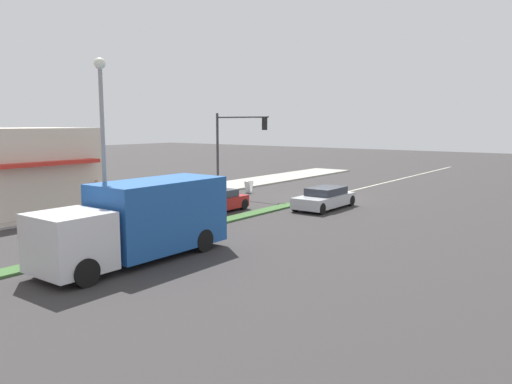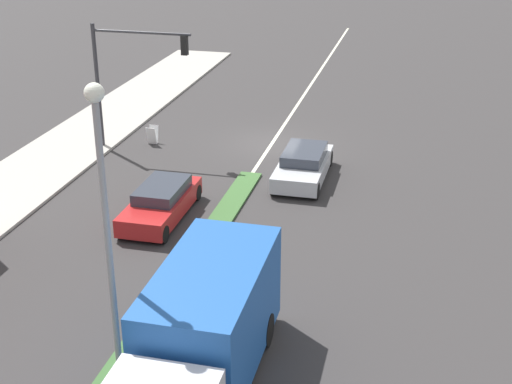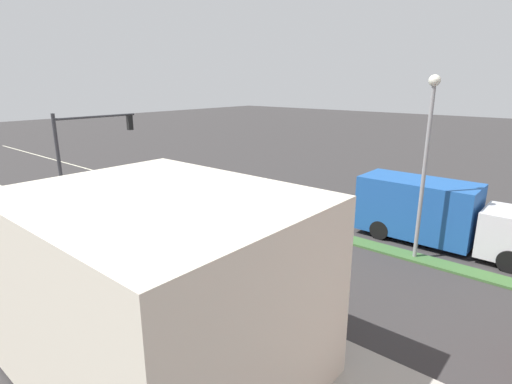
% 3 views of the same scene
% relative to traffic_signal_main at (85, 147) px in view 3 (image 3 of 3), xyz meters
% --- Properties ---
extents(ground_plane, '(160.00, 160.00, 0.00)m').
position_rel_traffic_signal_main_xyz_m(ground_plane, '(-6.12, 15.70, -3.90)').
color(ground_plane, '#333030').
extents(lane_marking_center, '(0.16, 60.00, 0.01)m').
position_rel_traffic_signal_main_xyz_m(lane_marking_center, '(-6.12, -2.30, -3.90)').
color(lane_marking_center, beige).
rests_on(lane_marking_center, ground).
extents(building_corner_store, '(6.34, 7.03, 4.62)m').
position_rel_traffic_signal_main_xyz_m(building_corner_store, '(4.84, 12.95, -1.47)').
color(building_corner_store, beige).
rests_on(building_corner_store, sidewalk_right).
extents(traffic_signal_main, '(4.59, 0.34, 5.60)m').
position_rel_traffic_signal_main_xyz_m(traffic_signal_main, '(0.00, 0.00, 0.00)').
color(traffic_signal_main, '#333338').
rests_on(traffic_signal_main, sidewalk_right).
extents(street_lamp, '(0.44, 0.44, 7.37)m').
position_rel_traffic_signal_main_xyz_m(street_lamp, '(-6.12, 15.37, 0.88)').
color(street_lamp, gray).
rests_on(street_lamp, median_strip).
extents(pedestrian, '(0.34, 0.34, 1.70)m').
position_rel_traffic_signal_main_xyz_m(pedestrian, '(1.72, 10.15, -2.88)').
color(pedestrian, '#282D42').
rests_on(pedestrian, sidewalk_right).
extents(warning_aframe_sign, '(0.45, 0.53, 0.84)m').
position_rel_traffic_signal_main_xyz_m(warning_aframe_sign, '(-0.64, -1.02, -3.47)').
color(warning_aframe_sign, silver).
rests_on(warning_aframe_sign, ground).
extents(delivery_truck, '(2.44, 7.50, 2.87)m').
position_rel_traffic_signal_main_xyz_m(delivery_truck, '(-8.32, 15.45, -2.43)').
color(delivery_truck, silver).
rests_on(delivery_truck, ground).
extents(sedan_silver, '(1.90, 4.51, 1.25)m').
position_rel_traffic_signal_main_xyz_m(sedan_silver, '(-8.32, 1.63, -3.29)').
color(sedan_silver, '#B7BABF').
rests_on(sedan_silver, ground).
extents(hatchback_red, '(1.76, 4.49, 1.24)m').
position_rel_traffic_signal_main_xyz_m(hatchback_red, '(-3.92, 6.54, -3.29)').
color(hatchback_red, '#AD1E1E').
rests_on(hatchback_red, ground).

